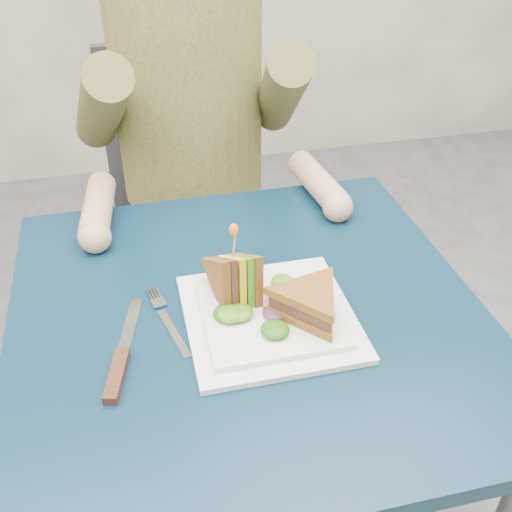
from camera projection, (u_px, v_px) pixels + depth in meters
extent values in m
cube|color=black|center=(248.00, 316.00, 0.97)|extent=(0.75, 0.75, 0.03)
cylinder|color=#595B5E|center=(83.00, 368.00, 1.37)|extent=(0.04, 0.04, 0.70)
cylinder|color=#595B5E|center=(346.00, 325.00, 1.49)|extent=(0.04, 0.04, 0.70)
cube|color=#47474C|center=(197.00, 239.00, 1.63)|extent=(0.42, 0.40, 0.04)
cube|color=#47474C|center=(182.00, 127.00, 1.63)|extent=(0.42, 0.03, 0.46)
cylinder|color=#47474C|center=(145.00, 355.00, 1.60)|extent=(0.02, 0.02, 0.43)
cylinder|color=#47474C|center=(276.00, 334.00, 1.66)|extent=(0.02, 0.02, 0.43)
cylinder|color=#47474C|center=(136.00, 279.00, 1.87)|extent=(0.02, 0.02, 0.43)
cylinder|color=#47474C|center=(249.00, 264.00, 1.93)|extent=(0.02, 0.02, 0.43)
cylinder|color=brown|center=(188.00, 91.00, 1.37)|extent=(0.34, 0.34, 0.52)
cylinder|color=brown|center=(101.00, 107.00, 1.25)|extent=(0.15, 0.39, 0.31)
cylinder|color=tan|center=(98.00, 208.00, 1.16)|extent=(0.08, 0.20, 0.06)
sphere|color=tan|center=(95.00, 237.00, 1.08)|extent=(0.06, 0.06, 0.06)
cylinder|color=brown|center=(281.00, 91.00, 1.33)|extent=(0.15, 0.39, 0.31)
cylinder|color=tan|center=(318.00, 183.00, 1.25)|extent=(0.08, 0.20, 0.06)
sphere|color=tan|center=(338.00, 207.00, 1.17)|extent=(0.06, 0.06, 0.06)
cube|color=white|center=(270.00, 317.00, 0.94)|extent=(0.26, 0.26, 0.01)
cube|color=white|center=(270.00, 313.00, 0.93)|extent=(0.21, 0.21, 0.01)
cube|color=silver|center=(174.00, 334.00, 0.91)|extent=(0.04, 0.12, 0.00)
cube|color=silver|center=(159.00, 303.00, 0.97)|extent=(0.03, 0.03, 0.00)
cube|color=silver|center=(149.00, 294.00, 0.98)|extent=(0.01, 0.03, 0.00)
cube|color=silver|center=(152.00, 293.00, 0.99)|extent=(0.01, 0.03, 0.00)
cube|color=silver|center=(155.00, 293.00, 0.99)|extent=(0.01, 0.03, 0.00)
cube|color=silver|center=(158.00, 292.00, 0.99)|extent=(0.01, 0.03, 0.00)
cube|color=silver|center=(130.00, 327.00, 0.92)|extent=(0.05, 0.14, 0.00)
cube|color=black|center=(117.00, 375.00, 0.83)|extent=(0.04, 0.10, 0.01)
cylinder|color=silver|center=(119.00, 359.00, 0.85)|extent=(0.01, 0.01, 0.00)
cylinder|color=silver|center=(113.00, 385.00, 0.81)|extent=(0.01, 0.01, 0.00)
cylinder|color=tan|center=(234.00, 246.00, 0.90)|extent=(0.01, 0.01, 0.06)
ellipsoid|color=orange|center=(234.00, 230.00, 0.88)|extent=(0.01, 0.01, 0.02)
torus|color=#9E4C7A|center=(278.00, 299.00, 0.93)|extent=(0.04, 0.04, 0.02)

